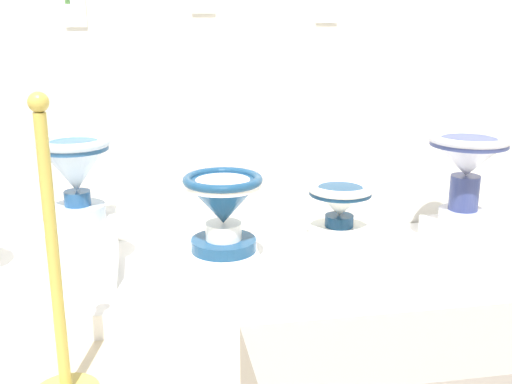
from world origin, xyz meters
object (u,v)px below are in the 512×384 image
at_px(plinth_block_slender_white, 224,258).
at_px(antique_toilet_squat_floral, 75,168).
at_px(antique_toilet_rightmost, 340,205).
at_px(info_placard_fourth, 327,6).
at_px(plinth_block_rightmost, 338,247).
at_px(info_placard_third, 203,0).
at_px(stanchion_post_near_left, 58,304).
at_px(plinth_block_broad_patterned, 460,235).
at_px(antique_toilet_slender_white, 223,204).
at_px(info_placard_second, 75,11).
at_px(plinth_block_squat_floral, 82,248).
at_px(antique_toilet_broad_patterned, 467,161).

bearing_deg(plinth_block_slender_white, antique_toilet_squat_floral, -179.60).
distance_m(antique_toilet_rightmost, info_placard_fourth, 1.02).
bearing_deg(plinth_block_rightmost, info_placard_third, 145.60).
bearing_deg(stanchion_post_near_left, antique_toilet_rightmost, 33.87).
bearing_deg(plinth_block_broad_patterned, antique_toilet_slender_white, -178.78).
height_order(plinth_block_slender_white, info_placard_second, info_placard_second).
xyz_separation_m(plinth_block_slender_white, antique_toilet_slender_white, (-0.00, 0.00, 0.27)).
bearing_deg(plinth_block_rightmost, stanchion_post_near_left, -146.13).
bearing_deg(info_placard_third, plinth_block_squat_floral, -144.14).
bearing_deg(info_placard_second, antique_toilet_broad_patterned, -12.62).
xyz_separation_m(antique_toilet_slender_white, info_placard_fourth, (0.60, 0.44, 0.88)).
bearing_deg(plinth_block_squat_floral, plinth_block_rightmost, 1.59).
xyz_separation_m(plinth_block_slender_white, plinth_block_rightmost, (0.57, 0.03, 0.00)).
relative_size(antique_toilet_rightmost, stanchion_post_near_left, 0.31).
height_order(plinth_block_squat_floral, info_placard_second, info_placard_second).
relative_size(antique_toilet_rightmost, antique_toilet_broad_patterned, 0.71).
relative_size(plinth_block_squat_floral, plinth_block_broad_patterned, 1.20).
distance_m(plinth_block_squat_floral, antique_toilet_squat_floral, 0.37).
relative_size(antique_toilet_squat_floral, antique_toilet_rightmost, 1.14).
height_order(antique_toilet_rightmost, antique_toilet_broad_patterned, antique_toilet_broad_patterned).
relative_size(info_placard_third, stanchion_post_near_left, 0.12).
xyz_separation_m(antique_toilet_broad_patterned, info_placard_second, (-1.86, 0.42, 0.71)).
distance_m(plinth_block_squat_floral, info_placard_second, 1.12).
height_order(plinth_block_rightmost, antique_toilet_rightmost, antique_toilet_rightmost).
distance_m(plinth_block_broad_patterned, stanchion_post_near_left, 2.04).
relative_size(info_placard_fourth, stanchion_post_near_left, 0.15).
relative_size(info_placard_second, info_placard_third, 1.18).
bearing_deg(antique_toilet_slender_white, stanchion_post_near_left, -129.29).
relative_size(antique_toilet_squat_floral, plinth_block_slender_white, 1.16).
xyz_separation_m(plinth_block_squat_floral, plinth_block_rightmost, (1.22, 0.03, -0.09)).
bearing_deg(plinth_block_squat_floral, info_placard_third, 35.86).
bearing_deg(plinth_block_slender_white, antique_toilet_rightmost, 2.93).
height_order(plinth_block_squat_floral, antique_toilet_slender_white, antique_toilet_slender_white).
bearing_deg(stanchion_post_near_left, plinth_block_rightmost, 33.87).
distance_m(antique_toilet_squat_floral, info_placard_fourth, 1.49).
bearing_deg(antique_toilet_squat_floral, info_placard_third, 35.86).
bearing_deg(antique_toilet_rightmost, plinth_block_slender_white, -177.07).
bearing_deg(plinth_block_slender_white, info_placard_fourth, 36.44).
relative_size(plinth_block_squat_floral, antique_toilet_slender_white, 1.04).
distance_m(plinth_block_slender_white, info_placard_second, 1.37).
xyz_separation_m(plinth_block_squat_floral, antique_toilet_rightmost, (1.22, 0.03, 0.13)).
relative_size(plinth_block_broad_patterned, info_placard_third, 2.59).
xyz_separation_m(antique_toilet_squat_floral, antique_toilet_rightmost, (1.22, 0.03, -0.25)).
xyz_separation_m(plinth_block_squat_floral, plinth_block_slender_white, (0.65, 0.00, -0.10)).
bearing_deg(plinth_block_rightmost, plinth_block_broad_patterned, -0.30).
distance_m(antique_toilet_rightmost, info_placard_second, 1.57).
distance_m(info_placard_second, info_placard_fourth, 1.24).
relative_size(antique_toilet_slender_white, info_placard_second, 2.53).
bearing_deg(stanchion_post_near_left, info_placard_second, 89.69).
distance_m(antique_toilet_slender_white, info_placard_third, 1.01).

